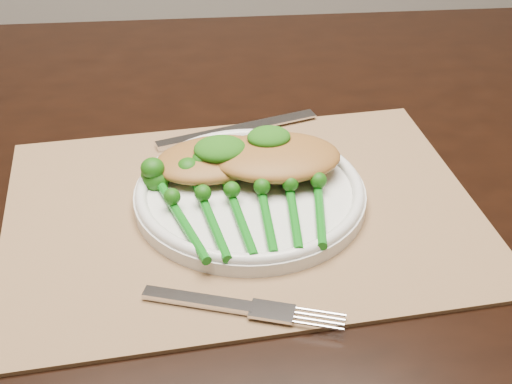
{
  "coord_description": "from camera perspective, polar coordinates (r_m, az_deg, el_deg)",
  "views": [
    {
      "loc": [
        -0.17,
        -0.73,
        1.2
      ],
      "look_at": [
        -0.1,
        -0.15,
        0.78
      ],
      "focal_mm": 50.0,
      "sensor_mm": 36.0,
      "label": 1
    }
  ],
  "objects": [
    {
      "name": "dining_table",
      "position": [
        1.08,
        -2.03,
        -14.46
      ],
      "size": [
        1.64,
        0.97,
        0.75
      ],
      "rotation": [
        0.0,
        0.0,
        -0.04
      ],
      "color": "black",
      "rests_on": "ground"
    },
    {
      "name": "placemat",
      "position": [
        0.75,
        -1.08,
        -1.57
      ],
      "size": [
        0.51,
        0.39,
        0.0
      ],
      "primitive_type": "cube",
      "rotation": [
        0.0,
        0.0,
        0.06
      ],
      "color": "olive",
      "rests_on": "dining_table"
    },
    {
      "name": "dinner_plate",
      "position": [
        0.75,
        -0.49,
        -0.04
      ],
      "size": [
        0.24,
        0.24,
        0.02
      ],
      "color": "silver",
      "rests_on": "placemat"
    },
    {
      "name": "knife",
      "position": [
        0.87,
        -2.71,
        4.78
      ],
      "size": [
        0.2,
        0.07,
        0.01
      ],
      "rotation": [
        0.0,
        0.0,
        0.27
      ],
      "color": "silver",
      "rests_on": "placemat"
    },
    {
      "name": "fork",
      "position": [
        0.63,
        -0.04,
        -9.36
      ],
      "size": [
        0.18,
        0.08,
        0.01
      ],
      "rotation": [
        0.0,
        0.0,
        -0.35
      ],
      "color": "silver",
      "rests_on": "placemat"
    },
    {
      "name": "chicken_fillet_left",
      "position": [
        0.78,
        -3.41,
        2.64
      ],
      "size": [
        0.15,
        0.11,
        0.03
      ],
      "primitive_type": "ellipsoid",
      "rotation": [
        0.0,
        0.0,
        0.19
      ],
      "color": "#9E682E",
      "rests_on": "dinner_plate"
    },
    {
      "name": "chicken_fillet_right",
      "position": [
        0.77,
        1.62,
        2.82
      ],
      "size": [
        0.14,
        0.1,
        0.03
      ],
      "primitive_type": "ellipsoid",
      "rotation": [
        0.0,
        0.0,
        -0.06
      ],
      "color": "#9E682E",
      "rests_on": "dinner_plate"
    },
    {
      "name": "pesto_dollop_left",
      "position": [
        0.76,
        -2.9,
        3.47
      ],
      "size": [
        0.06,
        0.05,
        0.02
      ],
      "primitive_type": "ellipsoid",
      "color": "#12470A",
      "rests_on": "chicken_fillet_left"
    },
    {
      "name": "pesto_dollop_right",
      "position": [
        0.77,
        1.04,
        4.43
      ],
      "size": [
        0.05,
        0.04,
        0.02
      ],
      "primitive_type": "ellipsoid",
      "color": "#12470A",
      "rests_on": "chicken_fillet_right"
    },
    {
      "name": "broccolini_bundle",
      "position": [
        0.71,
        -0.44,
        -1.33
      ],
      "size": [
        0.18,
        0.19,
        0.04
      ],
      "rotation": [
        0.0,
        0.0,
        0.06
      ],
      "color": "#0D6311",
      "rests_on": "dinner_plate"
    }
  ]
}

